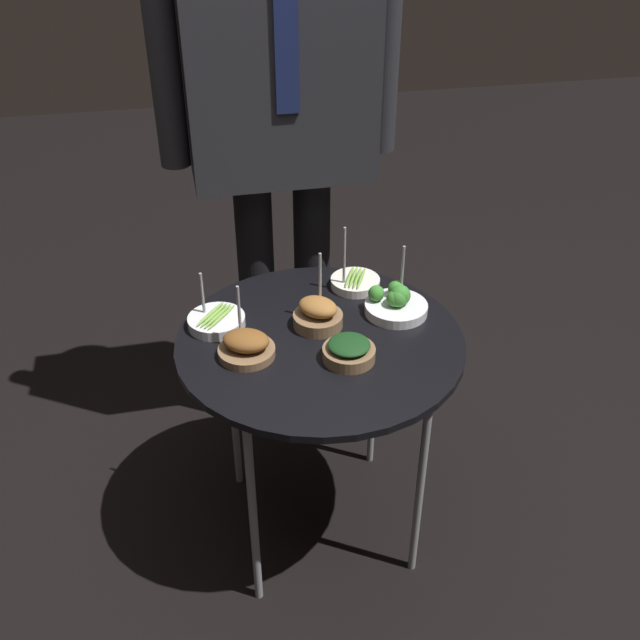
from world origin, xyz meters
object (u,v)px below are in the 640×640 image
Objects in this scene: bowl_asparagus_center at (216,321)px; bowl_broccoli_back_left at (395,303)px; bowl_spinach_front_right at (349,351)px; bowl_roast_far_rim at (246,346)px; waiter_figure at (279,86)px; serving_cart at (320,353)px; bowl_roast_mid_right at (318,314)px; bowl_asparagus_mid_left at (355,282)px.

bowl_broccoli_back_left is at bearing -4.47° from bowl_asparagus_center.
bowl_broccoli_back_left is 1.37× the size of bowl_spinach_front_right.
bowl_asparagus_center is at bearing 112.20° from bowl_roast_far_rim.
bowl_roast_far_rim is at bearing -108.82° from waiter_figure.
serving_cart is 0.69m from waiter_figure.
bowl_broccoli_back_left reaches higher than bowl_asparagus_center.
waiter_figure is at bearing 71.18° from bowl_roast_far_rim.
bowl_roast_mid_right is 0.60m from waiter_figure.
bowl_roast_far_rim is 0.23m from bowl_spinach_front_right.
bowl_broccoli_back_left is 0.62m from waiter_figure.
bowl_roast_mid_right is (0.01, 0.05, 0.07)m from serving_cart.
serving_cart is 0.09m from bowl_roast_mid_right.
bowl_asparagus_mid_left reaches higher than bowl_spinach_front_right.
bowl_roast_mid_right is 0.10× the size of waiter_figure.
bowl_roast_mid_right is 0.99× the size of bowl_asparagus_mid_left.
bowl_roast_far_rim is 0.39m from bowl_broccoli_back_left.
waiter_figure is at bearing 58.69° from bowl_asparagus_center.
bowl_roast_mid_right reaches higher than bowl_broccoli_back_left.
waiter_figure reaches higher than serving_cart.
bowl_broccoli_back_left is (0.20, 0.02, -0.00)m from bowl_roast_mid_right.
bowl_asparagus_mid_left reaches higher than bowl_asparagus_center.
bowl_asparagus_center is at bearing 167.96° from bowl_roast_mid_right.
serving_cart is 0.26m from bowl_asparagus_mid_left.
serving_cart is at bearing 10.07° from bowl_roast_far_rim.
bowl_asparagus_mid_left is at bearing 15.96° from bowl_asparagus_center.
bowl_broccoli_back_left is 0.43m from bowl_asparagus_center.
bowl_broccoli_back_left is (0.38, 0.10, 0.00)m from bowl_roast_far_rim.
bowl_roast_mid_right is 0.15m from bowl_spinach_front_right.
bowl_roast_mid_right is at bearing -175.20° from bowl_broccoli_back_left.
waiter_figure reaches higher than bowl_roast_mid_right.
waiter_figure reaches higher than bowl_spinach_front_right.
bowl_spinach_front_right is (-0.16, -0.16, -0.00)m from bowl_broccoli_back_left.
bowl_asparagus_center is (-0.24, 0.05, -0.02)m from bowl_roast_mid_right.
bowl_roast_mid_right is 0.24m from bowl_asparagus_center.
bowl_asparagus_center is at bearing 175.53° from bowl_broccoli_back_left.
bowl_broccoli_back_left is 1.19× the size of bowl_asparagus_center.
serving_cart is 0.40× the size of waiter_figure.
bowl_broccoli_back_left reaches higher than bowl_spinach_front_right.
serving_cart is at bearing -97.14° from bowl_roast_mid_right.
bowl_roast_mid_right reaches higher than bowl_asparagus_center.
bowl_asparagus_center is at bearing 144.37° from bowl_spinach_front_right.
bowl_asparagus_center is 0.77× the size of bowl_asparagus_mid_left.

